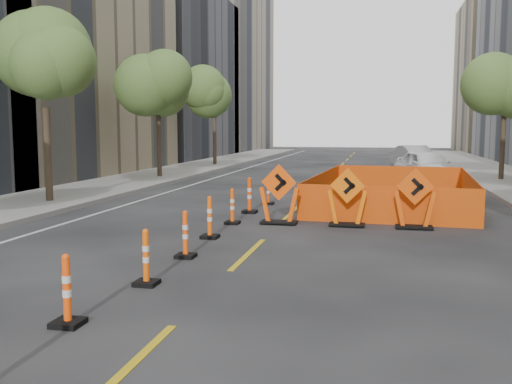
% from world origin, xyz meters
% --- Properties ---
extents(ground_plane, '(140.00, 140.00, 0.00)m').
position_xyz_m(ground_plane, '(0.00, 0.00, 0.00)').
color(ground_plane, black).
extents(sidewalk_left, '(4.00, 90.00, 0.15)m').
position_xyz_m(sidewalk_left, '(-9.00, 12.00, 0.07)').
color(sidewalk_left, gray).
rests_on(sidewalk_left, ground).
extents(bld_left_d, '(12.00, 16.00, 14.00)m').
position_xyz_m(bld_left_d, '(-17.00, 39.20, 7.00)').
color(bld_left_d, '#4C4C51').
rests_on(bld_left_d, ground).
extents(bld_left_e, '(12.00, 20.00, 20.00)m').
position_xyz_m(bld_left_e, '(-17.00, 55.60, 10.00)').
color(bld_left_e, gray).
rests_on(bld_left_e, ground).
extents(tree_l_b, '(2.80, 2.80, 5.95)m').
position_xyz_m(tree_l_b, '(-8.40, 10.00, 4.53)').
color(tree_l_b, '#382B1E').
rests_on(tree_l_b, ground).
extents(tree_l_c, '(2.80, 2.80, 5.95)m').
position_xyz_m(tree_l_c, '(-8.40, 20.00, 4.53)').
color(tree_l_c, '#382B1E').
rests_on(tree_l_c, ground).
extents(tree_l_d, '(2.80, 2.80, 5.95)m').
position_xyz_m(tree_l_d, '(-8.40, 30.00, 4.53)').
color(tree_l_d, '#382B1E').
rests_on(tree_l_d, ground).
extents(tree_r_c, '(2.80, 2.80, 5.95)m').
position_xyz_m(tree_r_c, '(8.40, 22.00, 4.53)').
color(tree_r_c, '#382B1E').
rests_on(tree_r_c, ground).
extents(channelizer_2, '(0.39, 0.39, 0.98)m').
position_xyz_m(channelizer_2, '(-1.37, -0.77, 0.49)').
color(channelizer_2, '#FF490A').
rests_on(channelizer_2, ground).
extents(channelizer_3, '(0.38, 0.38, 0.96)m').
position_xyz_m(channelizer_3, '(-1.14, 1.30, 0.48)').
color(channelizer_3, '#F2570A').
rests_on(channelizer_3, ground).
extents(channelizer_4, '(0.38, 0.38, 0.97)m').
position_xyz_m(channelizer_4, '(-1.17, 3.37, 0.48)').
color(channelizer_4, '#FF4C0A').
rests_on(channelizer_4, ground).
extents(channelizer_5, '(0.40, 0.40, 1.02)m').
position_xyz_m(channelizer_5, '(-1.28, 5.44, 0.51)').
color(channelizer_5, '#FF550A').
rests_on(channelizer_5, ground).
extents(channelizer_6, '(0.39, 0.39, 0.99)m').
position_xyz_m(channelizer_6, '(-1.27, 7.51, 0.49)').
color(channelizer_6, '#E74F09').
rests_on(channelizer_6, ground).
extents(channelizer_7, '(0.44, 0.44, 1.11)m').
position_xyz_m(channelizer_7, '(-1.26, 9.58, 0.56)').
color(channelizer_7, '#E84409').
rests_on(channelizer_7, ground).
extents(channelizer_8, '(0.37, 0.37, 0.94)m').
position_xyz_m(channelizer_8, '(-1.08, 11.66, 0.47)').
color(channelizer_8, '#E14109').
rests_on(channelizer_8, ground).
extents(chevron_sign_left, '(1.17, 0.80, 1.65)m').
position_xyz_m(chevron_sign_left, '(-0.03, 7.80, 0.82)').
color(chevron_sign_left, '#F84F0A').
rests_on(chevron_sign_left, ground).
extents(chevron_sign_center, '(1.16, 0.83, 1.57)m').
position_xyz_m(chevron_sign_center, '(1.82, 7.82, 0.79)').
color(chevron_sign_center, orange).
rests_on(chevron_sign_center, ground).
extents(chevron_sign_right, '(1.11, 0.73, 1.59)m').
position_xyz_m(chevron_sign_right, '(3.56, 7.81, 0.79)').
color(chevron_sign_right, '#E04A09').
rests_on(chevron_sign_right, ground).
extents(safety_fence, '(5.45, 8.69, 1.05)m').
position_xyz_m(safety_fence, '(3.12, 12.53, 0.52)').
color(safety_fence, '#EF540C').
rests_on(safety_fence, ground).
extents(parked_car_near, '(3.21, 4.96, 1.57)m').
position_xyz_m(parked_car_near, '(4.83, 21.02, 0.79)').
color(parked_car_near, white).
rests_on(parked_car_near, ground).
extents(parked_car_mid, '(3.03, 4.81, 1.50)m').
position_xyz_m(parked_car_mid, '(4.80, 29.91, 0.75)').
color(parked_car_mid, '#ABABB1').
rests_on(parked_car_mid, ground).
extents(parked_car_far, '(2.53, 4.86, 1.35)m').
position_xyz_m(parked_car_far, '(4.98, 35.10, 0.67)').
color(parked_car_far, black).
rests_on(parked_car_far, ground).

